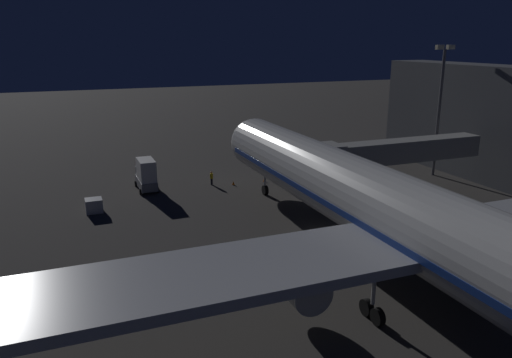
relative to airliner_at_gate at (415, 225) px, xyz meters
name	(u,v)px	position (x,y,z in m)	size (l,w,h in m)	color
ground_plane	(326,239)	(0.00, -12.22, -5.77)	(320.00, 320.00, 0.00)	#383533
airliner_at_gate	(415,225)	(0.00, 0.00, 0.00)	(55.12, 68.04, 19.87)	silver
jet_bridge	(386,152)	(-11.91, -19.82, 0.08)	(22.20, 3.40, 7.39)	#9E9E99
apron_floodlight_mast	(440,101)	(-25.50, -27.06, 4.50)	(2.90, 0.50, 17.67)	#59595E
cargo_truck_aft	(146,175)	(13.09, -34.72, -3.78)	(2.36, 5.43, 4.03)	slate
baggage_container_near_belt	(94,205)	(19.93, -28.40, -5.02)	(1.79, 1.71, 1.50)	#B7BABF
ground_crew_by_belt_loader	(212,177)	(4.80, -33.84, -4.78)	(0.40, 0.40, 1.80)	black
traffic_cone_nose_port	(264,179)	(-2.20, -32.70, -5.50)	(0.36, 0.36, 0.55)	orange
traffic_cone_nose_starboard	(233,183)	(2.20, -32.70, -5.50)	(0.36, 0.36, 0.55)	orange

